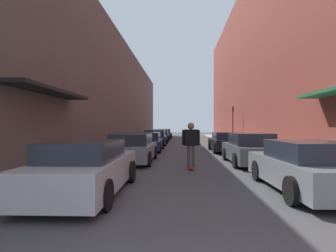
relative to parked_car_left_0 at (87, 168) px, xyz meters
The scene contains 16 objects.
ground 13.64m from the parked_car_left_0, 78.42° to the left, with size 102.28×102.28×0.00m, color #424244.
curb_strip_left 18.10m from the parked_car_left_0, 95.90° to the left, with size 1.80×46.49×0.12m.
curb_strip_right 19.44m from the parked_car_left_0, 67.85° to the left, with size 1.80×46.49×0.12m.
building_row_left 19.05m from the parked_car_left_0, 104.82° to the left, with size 4.90×46.49×9.41m.
building_row_right 21.84m from the parked_car_left_0, 60.39° to the left, with size 4.90×46.49×15.19m.
parked_car_left_0 is the anchor object (origin of this frame).
parked_car_left_1 5.61m from the parked_car_left_0, 89.16° to the left, with size 1.98×4.13×1.31m.
parked_car_left_2 11.06m from the parked_car_left_0, 89.45° to the left, with size 1.93×4.62×1.25m.
parked_car_left_3 16.76m from the parked_car_left_0, 89.85° to the left, with size 2.08×4.28×1.32m.
parked_car_left_4 22.72m from the parked_car_left_0, 89.73° to the left, with size 1.85×4.69×1.31m.
parked_car_left_5 28.19m from the parked_car_left_0, 89.68° to the left, with size 1.86×4.58×1.28m.
parked_car_right_0 5.51m from the parked_car_left_0, ahead, with size 1.92×4.07×1.29m.
parked_car_right_1 7.47m from the parked_car_left_0, 44.84° to the left, with size 1.87×4.02×1.36m.
parked_car_right_2 11.99m from the parked_car_left_0, 63.93° to the left, with size 2.05×4.44×1.27m.
skateboarder 4.71m from the parked_car_left_0, 54.92° to the left, with size 0.69×0.78×1.79m.
traffic_light 21.00m from the parked_car_left_0, 69.32° to the left, with size 0.16×0.22×3.45m.
Camera 1 is at (-0.43, -1.05, 1.66)m, focal length 28.00 mm.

